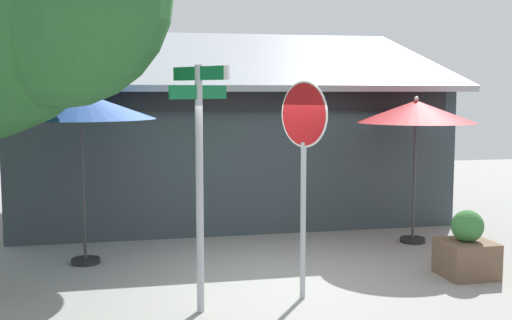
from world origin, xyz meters
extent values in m
cube|color=gray|center=(0.00, 0.00, -0.05)|extent=(28.00, 28.00, 0.10)
cube|color=#333D42|center=(0.23, 5.01, 1.44)|extent=(8.50, 4.14, 2.88)
cube|color=#999EA8|center=(0.23, 4.86, 3.38)|extent=(9.00, 4.69, 1.43)
cube|color=black|center=(0.23, 2.89, 2.53)|extent=(7.90, 0.16, 0.44)
cylinder|color=#A8AAB2|center=(-1.09, -1.00, 1.49)|extent=(0.09, 0.09, 2.98)
cube|color=#116B38|center=(-1.09, -1.00, 2.88)|extent=(0.53, 0.74, 0.16)
cube|color=#116B38|center=(-1.09, -1.00, 2.66)|extent=(0.74, 0.53, 0.16)
cube|color=white|center=(-0.83, -1.39, 2.88)|extent=(0.06, 0.07, 0.16)
cylinder|color=#A8AAB2|center=(0.26, -0.79, 1.01)|extent=(0.07, 0.07, 2.03)
cylinder|color=white|center=(0.26, -0.79, 2.38)|extent=(0.39, 0.75, 0.84)
cylinder|color=red|center=(0.26, -0.79, 2.38)|extent=(0.38, 0.71, 0.79)
cylinder|color=black|center=(-2.58, 1.54, 0.04)|extent=(0.44, 0.44, 0.08)
cylinder|color=#333335|center=(-2.58, 1.54, 1.15)|extent=(0.05, 0.05, 2.30)
cone|color=#2D56B7|center=(-2.58, 1.54, 2.46)|extent=(2.27, 2.27, 0.41)
sphere|color=silver|center=(-2.58, 1.54, 2.69)|extent=(0.08, 0.08, 0.08)
cylinder|color=black|center=(3.05, 1.78, 0.04)|extent=(0.44, 0.44, 0.08)
cylinder|color=#333335|center=(3.05, 1.78, 1.09)|extent=(0.05, 0.05, 2.18)
cone|color=#B21E23|center=(3.05, 1.78, 2.32)|extent=(2.07, 2.07, 0.39)
sphere|color=silver|center=(3.05, 1.78, 2.55)|extent=(0.08, 0.08, 0.08)
cube|color=brown|center=(2.86, -0.33, 0.26)|extent=(0.72, 0.72, 0.52)
sphere|color=#387538|center=(2.86, -0.33, 0.74)|extent=(0.46, 0.46, 0.46)
camera|label=1|loc=(-2.00, -8.45, 2.66)|focal=44.46mm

